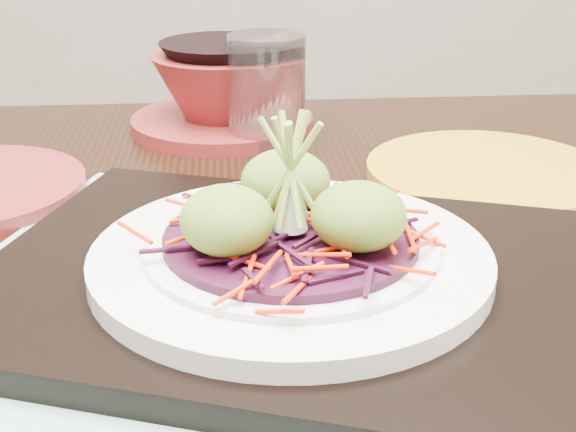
{
  "coord_description": "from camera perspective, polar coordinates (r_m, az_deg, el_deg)",
  "views": [
    {
      "loc": [
        0.06,
        -0.5,
        1.03
      ],
      "look_at": [
        0.09,
        -0.06,
        0.84
      ],
      "focal_mm": 50.0,
      "sensor_mm": 36.0,
      "label": 1
    }
  ],
  "objects": [
    {
      "name": "dining_table",
      "position": [
        0.56,
        -2.62,
        -13.8
      ],
      "size": [
        1.28,
        0.86,
        0.79
      ],
      "rotation": [
        0.0,
        0.0,
        0.01
      ],
      "color": "black",
      "rests_on": "ground"
    },
    {
      "name": "placemat",
      "position": [
        0.48,
        0.18,
        -5.69
      ],
      "size": [
        0.5,
        0.44,
        0.0
      ],
      "primitive_type": "cube",
      "rotation": [
        0.0,
        0.0,
        -0.33
      ],
      "color": "gray",
      "rests_on": "dining_table"
    },
    {
      "name": "serving_tray",
      "position": [
        0.48,
        0.18,
        -4.65
      ],
      "size": [
        0.43,
        0.37,
        0.02
      ],
      "primitive_type": "cube",
      "rotation": [
        0.0,
        0.0,
        -0.33
      ],
      "color": "black",
      "rests_on": "placemat"
    },
    {
      "name": "white_plate",
      "position": [
        0.47,
        0.19,
        -2.92
      ],
      "size": [
        0.23,
        0.23,
        0.02
      ],
      "color": "white",
      "rests_on": "serving_tray"
    },
    {
      "name": "cabbage_bed",
      "position": [
        0.46,
        0.19,
        -1.61
      ],
      "size": [
        0.15,
        0.15,
        0.01
      ],
      "primitive_type": "cylinder",
      "color": "#370B20",
      "rests_on": "white_plate"
    },
    {
      "name": "carrot_julienne",
      "position": [
        0.46,
        0.19,
        -0.79
      ],
      "size": [
        0.18,
        0.18,
        0.01
      ],
      "primitive_type": null,
      "color": "red",
      "rests_on": "cabbage_bed"
    },
    {
      "name": "guacamole_scoops",
      "position": [
        0.45,
        0.2,
        0.75
      ],
      "size": [
        0.13,
        0.11,
        0.04
      ],
      "color": "#5C7B25",
      "rests_on": "cabbage_bed"
    },
    {
      "name": "scallion_garnish",
      "position": [
        0.45,
        0.19,
        2.9
      ],
      "size": [
        0.05,
        0.05,
        0.08
      ],
      "primitive_type": null,
      "color": "#90B849",
      "rests_on": "cabbage_bed"
    },
    {
      "name": "water_glass",
      "position": [
        0.74,
        -1.52,
        8.91
      ],
      "size": [
        0.08,
        0.08,
        0.1
      ],
      "primitive_type": "cylinder",
      "rotation": [
        0.0,
        0.0,
        0.06
      ],
      "color": "white",
      "rests_on": "dining_table"
    },
    {
      "name": "terracotta_bowl_set",
      "position": [
        0.79,
        -4.75,
        8.48
      ],
      "size": [
        0.24,
        0.24,
        0.07
      ],
      "rotation": [
        0.0,
        0.0,
        0.43
      ],
      "color": "maroon",
      "rests_on": "dining_table"
    },
    {
      "name": "yellow_plate",
      "position": [
        0.68,
        13.99,
        3.02
      ],
      "size": [
        0.24,
        0.24,
        0.01
      ],
      "primitive_type": "cylinder",
      "rotation": [
        0.0,
        0.0,
        -0.2
      ],
      "color": "#B07B13",
      "rests_on": "dining_table"
    }
  ]
}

